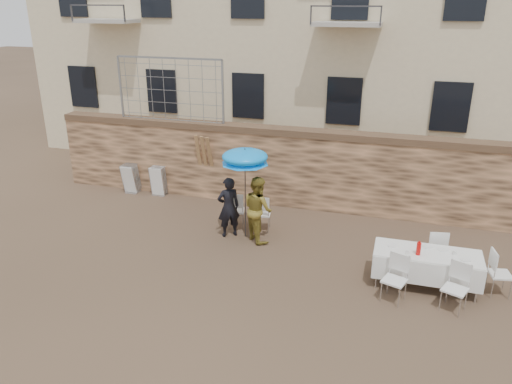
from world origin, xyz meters
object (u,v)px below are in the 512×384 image
(couple_chair_right, at_px, (262,213))
(banquet_table, at_px, (428,254))
(man_suit, at_px, (229,207))
(soda_bottle, at_px, (419,249))
(chair_stack_left, at_px, (134,176))
(umbrella, at_px, (245,159))
(table_chair_side, at_px, (500,273))
(table_chair_front_right, at_px, (455,288))
(woman_dress, at_px, (258,209))
(couple_chair_left, at_px, (236,209))
(table_chair_back, at_px, (435,249))
(table_chair_front_left, at_px, (394,279))
(chair_stack_right, at_px, (160,179))

(couple_chair_right, distance_m, banquet_table, 4.27)
(man_suit, xyz_separation_m, soda_bottle, (4.45, -1.22, 0.14))
(man_suit, height_order, chair_stack_left, man_suit)
(umbrella, relative_size, banquet_table, 1.01)
(man_suit, bearing_deg, banquet_table, 131.28)
(banquet_table, xyz_separation_m, table_chair_side, (1.40, 0.10, -0.25))
(man_suit, xyz_separation_m, table_chair_front_right, (5.15, -1.82, -0.29))
(man_suit, height_order, table_chair_front_right, man_suit)
(woman_dress, bearing_deg, man_suit, 44.04)
(couple_chair_left, height_order, table_chair_front_right, same)
(woman_dress, relative_size, chair_stack_left, 1.77)
(couple_chair_left, bearing_deg, couple_chair_right, 164.07)
(couple_chair_left, xyz_separation_m, banquet_table, (4.65, -1.62, 0.25))
(soda_bottle, height_order, table_chair_back, soda_bottle)
(umbrella, relative_size, table_chair_front_right, 2.20)
(table_chair_front_right, xyz_separation_m, table_chair_back, (-0.30, 1.55, 0.00))
(table_chair_front_left, bearing_deg, man_suit, 174.83)
(table_chair_side, bearing_deg, table_chair_front_right, 123.02)
(banquet_table, height_order, table_chair_side, table_chair_side)
(couple_chair_left, height_order, soda_bottle, soda_bottle)
(table_chair_front_left, xyz_separation_m, chair_stack_left, (-7.89, 3.94, -0.02))
(table_chair_back, height_order, chair_stack_right, table_chair_back)
(man_suit, distance_m, table_chair_front_right, 5.47)
(banquet_table, bearing_deg, table_chair_front_right, -56.31)
(man_suit, height_order, chair_stack_right, man_suit)
(table_chair_front_left, height_order, chair_stack_right, table_chair_front_left)
(man_suit, xyz_separation_m, umbrella, (0.40, 0.10, 1.23))
(soda_bottle, height_order, table_chair_front_right, soda_bottle)
(table_chair_front_right, bearing_deg, man_suit, -176.55)
(soda_bottle, bearing_deg, table_chair_side, 8.88)
(woman_dress, xyz_separation_m, couple_chair_left, (-0.75, 0.55, -0.33))
(banquet_table, xyz_separation_m, table_chair_front_left, (-0.60, -0.75, -0.25))
(umbrella, relative_size, soda_bottle, 8.14)
(man_suit, bearing_deg, table_chair_front_right, 124.76)
(woman_dress, bearing_deg, umbrella, 28.09)
(couple_chair_right, bearing_deg, umbrella, 47.41)
(woman_dress, relative_size, table_chair_front_left, 1.70)
(man_suit, distance_m, chair_stack_left, 4.40)
(man_suit, height_order, banquet_table, man_suit)
(couple_chair_left, bearing_deg, woman_dress, 127.81)
(man_suit, height_order, table_chair_side, man_suit)
(soda_bottle, relative_size, chair_stack_left, 0.28)
(table_chair_front_left, distance_m, table_chair_side, 2.17)
(soda_bottle, height_order, table_chair_side, soda_bottle)
(umbrella, relative_size, chair_stack_left, 2.30)
(table_chair_front_right, relative_size, table_chair_side, 1.00)
(soda_bottle, relative_size, table_chair_front_left, 0.27)
(woman_dress, relative_size, chair_stack_right, 1.77)
(soda_bottle, bearing_deg, couple_chair_right, 154.74)
(table_chair_back, bearing_deg, chair_stack_left, -25.42)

